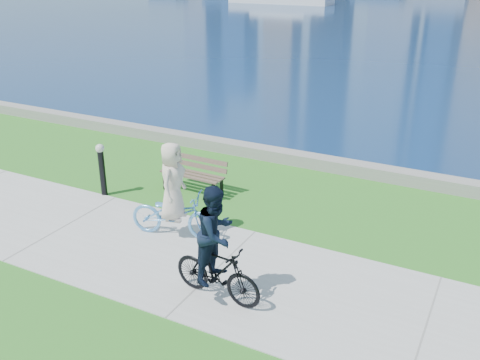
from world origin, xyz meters
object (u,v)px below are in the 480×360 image
at_px(cyclist_man, 217,253).
at_px(cyclist_woman, 173,202).
at_px(bollard_lamp, 102,166).
at_px(park_bench, 194,172).

bearing_deg(cyclist_man, cyclist_woman, 56.11).
relative_size(bollard_lamp, cyclist_man, 0.64).
height_order(park_bench, cyclist_woman, cyclist_woman).
bearing_deg(cyclist_man, bollard_lamp, 66.69).
distance_m(bollard_lamp, cyclist_man, 5.54).
distance_m(cyclist_woman, cyclist_man, 2.57).
bearing_deg(cyclist_woman, cyclist_man, -140.77).
bearing_deg(cyclist_man, park_bench, 41.62).
xyz_separation_m(bollard_lamp, cyclist_man, (4.88, -2.62, 0.15)).
height_order(park_bench, bollard_lamp, bollard_lamp).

